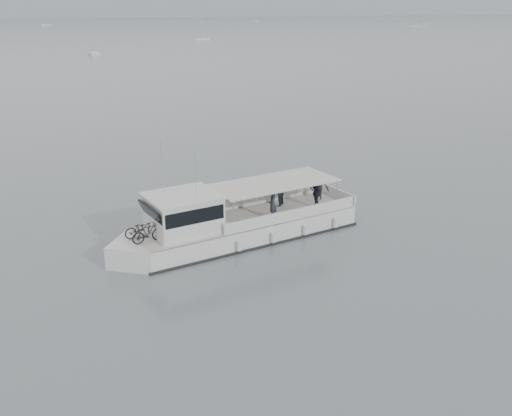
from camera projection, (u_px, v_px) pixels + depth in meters
name	position (u px, v px, depth m)	size (l,w,h in m)	color
ground	(236.00, 237.00, 30.50)	(1400.00, 1400.00, 0.00)	slate
headland	(55.00, 1.00, 523.56)	(1400.00, 90.00, 28.00)	#939EA8
tour_boat	(227.00, 225.00, 29.56)	(13.92, 5.89, 5.81)	silver
moored_fleet	(4.00, 37.00, 205.28)	(379.64, 323.97, 11.22)	silver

